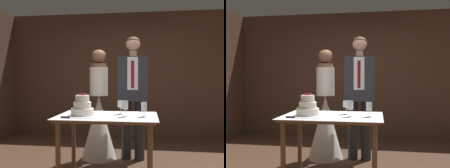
{
  "view_description": "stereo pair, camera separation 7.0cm",
  "coord_description": "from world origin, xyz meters",
  "views": [
    {
      "loc": [
        0.32,
        -2.94,
        1.26
      ],
      "look_at": [
        -0.14,
        0.42,
        1.17
      ],
      "focal_mm": 40.0,
      "sensor_mm": 36.0,
      "label": 1
    },
    {
      "loc": [
        0.39,
        -2.93,
        1.26
      ],
      "look_at": [
        -0.14,
        0.42,
        1.17
      ],
      "focal_mm": 40.0,
      "sensor_mm": 36.0,
      "label": 2
    }
  ],
  "objects": [
    {
      "name": "bride",
      "position": [
        -0.4,
        0.85,
        0.62
      ],
      "size": [
        0.54,
        0.54,
        1.69
      ],
      "color": "white",
      "rests_on": "ground_plane"
    },
    {
      "name": "wine_glass_far",
      "position": [
        0.01,
        0.11,
        0.92
      ],
      "size": [
        0.08,
        0.08,
        0.17
      ],
      "color": "silver",
      "rests_on": "cake_table"
    },
    {
      "name": "wall_back",
      "position": [
        0.0,
        2.41,
        1.31
      ],
      "size": [
        5.47,
        0.12,
        2.62
      ],
      "primitive_type": "cube",
      "color": "#513828",
      "rests_on": "ground_plane"
    },
    {
      "name": "groom",
      "position": [
        0.13,
        0.85,
        1.06
      ],
      "size": [
        0.45,
        0.25,
        1.87
      ],
      "color": "#282B30",
      "rests_on": "ground_plane"
    },
    {
      "name": "cake_table",
      "position": [
        -0.14,
        -0.0,
        0.69
      ],
      "size": [
        1.19,
        0.78,
        0.8
      ],
      "color": "brown",
      "rests_on": "ground_plane"
    },
    {
      "name": "tiered_cake",
      "position": [
        -0.44,
        -0.03,
        0.9
      ],
      "size": [
        0.27,
        0.27,
        0.26
      ],
      "color": "silver",
      "rests_on": "cake_table"
    },
    {
      "name": "cake_knife",
      "position": [
        -0.51,
        -0.26,
        0.81
      ],
      "size": [
        0.39,
        0.03,
        0.02
      ],
      "rotation": [
        0.0,
        0.0,
        -0.02
      ],
      "color": "silver",
      "rests_on": "cake_table"
    },
    {
      "name": "wine_glass_near",
      "position": [
        0.08,
        -0.08,
        0.93
      ],
      "size": [
        0.07,
        0.07,
        0.19
      ],
      "color": "silver",
      "rests_on": "cake_table"
    },
    {
      "name": "wine_glass_middle",
      "position": [
        0.3,
        -0.06,
        0.91
      ],
      "size": [
        0.07,
        0.07,
        0.17
      ],
      "color": "silver",
      "rests_on": "cake_table"
    }
  ]
}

